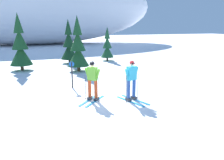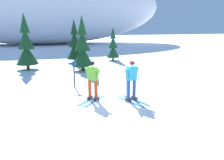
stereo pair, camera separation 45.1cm
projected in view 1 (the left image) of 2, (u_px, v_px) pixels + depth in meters
name	position (u px, v px, depth m)	size (l,w,h in m)	color
ground_plane	(113.00, 100.00, 10.09)	(120.00, 120.00, 0.00)	white
skier_cyan_jacket	(132.00, 80.00, 9.81)	(1.03, 1.76, 1.82)	#2893CC
skier_lime_jacket	(92.00, 80.00, 9.82)	(1.42, 1.51, 1.79)	#2893CC
pine_tree_far_left	(20.00, 47.00, 16.23)	(1.62, 1.62, 4.18)	#47301E
pine_tree_center_left	(69.00, 45.00, 19.33)	(1.47, 1.47, 3.80)	#47301E
pine_tree_center_right	(78.00, 48.00, 15.97)	(1.54, 1.54, 3.99)	#47301E
pine_tree_far_right	(107.00, 47.00, 20.86)	(1.21, 1.21, 3.13)	#47301E
snow_ridge_background	(31.00, 5.00, 36.55)	(42.17, 15.98, 13.03)	white
trail_marker_post	(72.00, 73.00, 11.80)	(0.28, 0.07, 1.45)	black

